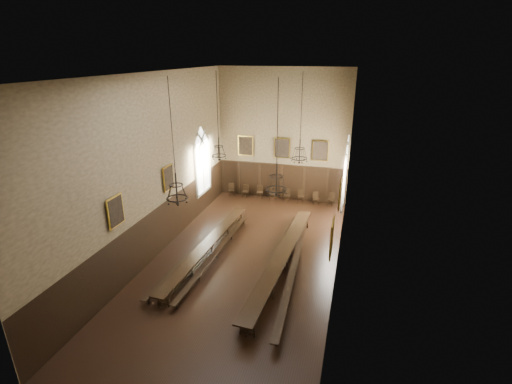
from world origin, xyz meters
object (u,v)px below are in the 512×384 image
at_px(bench_right_outer, 294,266).
at_px(chair_1, 245,194).
at_px(chandelier_front_right, 276,182).
at_px(chair_6, 316,201).
at_px(bench_left_outer, 197,248).
at_px(chair_0, 232,192).
at_px(bench_left_inner, 217,254).
at_px(chair_2, 260,194).
at_px(chandelier_back_left, 219,150).
at_px(chair_4, 287,197).
at_px(table_right, 282,261).
at_px(bench_right_inner, 272,260).
at_px(chair_3, 272,196).
at_px(chandelier_back_right, 300,153).
at_px(chandelier_front_left, 177,191).
at_px(table_left, 208,249).
at_px(chair_7, 331,202).
at_px(chair_5, 301,199).

xyz_separation_m(bench_right_outer, chair_1, (-5.13, 8.74, -0.03)).
bearing_deg(chandelier_front_right, chair_6, 87.70).
distance_m(bench_left_outer, chair_0, 8.36).
distance_m(bench_left_inner, chair_2, 8.66).
bearing_deg(chandelier_front_right, chandelier_back_left, 131.97).
distance_m(chair_4, chair_6, 2.05).
relative_size(bench_right_outer, chandelier_front_right, 2.51).
bearing_deg(table_right, bench_right_inner, 164.72).
relative_size(bench_right_inner, chandelier_back_left, 2.31).
relative_size(bench_left_outer, chandelier_back_left, 2.22).
relative_size(table_right, chair_2, 11.74).
relative_size(chair_3, chandelier_back_right, 0.22).
height_order(chair_3, chandelier_back_left, chandelier_back_left).
distance_m(bench_right_inner, chandelier_front_left, 5.99).
xyz_separation_m(table_left, bench_right_inner, (3.36, -0.06, -0.08)).
height_order(bench_right_inner, chair_4, chair_4).
bearing_deg(bench_left_inner, chair_2, 90.57).
height_order(chair_3, chandelier_front_left, chandelier_front_left).
relative_size(table_right, bench_right_inner, 1.05).
bearing_deg(table_right, chair_7, 79.79).
relative_size(chair_7, chandelier_back_left, 0.21).
bearing_deg(chandelier_back_right, chandelier_front_left, -130.96).
distance_m(chair_0, chair_3, 3.04).
bearing_deg(chandelier_front_left, chair_7, 63.17).
distance_m(bench_left_inner, chair_4, 8.84).
bearing_deg(chair_1, chair_2, 10.19).
bearing_deg(bench_right_inner, chandelier_front_right, -74.25).
xyz_separation_m(bench_right_outer, chair_2, (-4.09, 8.88, -0.03)).
xyz_separation_m(chair_2, chair_7, (5.03, -0.05, 0.01)).
bearing_deg(chandelier_front_left, chandelier_back_right, 49.04).
bearing_deg(chair_5, chandelier_back_right, -92.38).
bearing_deg(chandelier_front_right, chandelier_back_right, 88.69).
height_order(table_left, bench_left_inner, table_left).
height_order(bench_left_inner, chandelier_front_right, chandelier_front_right).
distance_m(bench_left_outer, chair_1, 8.29).
distance_m(bench_right_inner, chandelier_back_left, 6.25).
distance_m(chair_2, chandelier_front_left, 11.89).
distance_m(chair_0, chair_5, 5.07).
bearing_deg(table_left, chair_4, 74.19).
bearing_deg(chair_7, bench_right_outer, -86.60).
distance_m(table_right, chandelier_front_left, 6.18).
distance_m(table_right, chair_0, 10.27).
distance_m(bench_left_inner, chair_3, 8.63).
bearing_deg(table_left, bench_left_inner, -11.70).
distance_m(bench_left_outer, chair_7, 10.39).
height_order(chair_1, chair_5, chair_1).
bearing_deg(chair_2, chandelier_back_left, -102.81).
bearing_deg(bench_right_outer, chair_1, 120.41).
bearing_deg(chair_0, bench_left_inner, -95.10).
distance_m(bench_right_outer, chandelier_back_left, 7.03).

